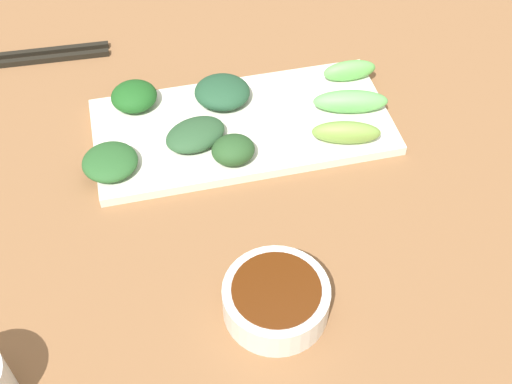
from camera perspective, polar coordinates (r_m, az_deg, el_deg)
tabletop at (r=0.76m, az=-1.55°, el=0.56°), size 2.10×2.10×0.02m
sauce_bowl at (r=0.64m, az=1.46°, el=-9.08°), size 0.10×0.10×0.04m
serving_plate at (r=0.81m, az=-1.15°, el=5.56°), size 0.17×0.35×0.01m
broccoli_leafy_0 at (r=0.82m, az=-2.88°, el=8.46°), size 0.08×0.08×0.03m
broccoli_stalk_1 at (r=0.78m, az=7.65°, el=5.02°), size 0.04×0.08×0.03m
broccoli_stalk_2 at (r=0.82m, az=8.01°, el=7.61°), size 0.05×0.09×0.03m
broccoli_leafy_3 at (r=0.75m, az=-2.10°, el=3.56°), size 0.04×0.05×0.03m
broccoli_leafy_4 at (r=0.78m, az=-5.16°, el=4.88°), size 0.07×0.09×0.02m
broccoli_leafy_5 at (r=0.83m, az=-10.30°, el=7.99°), size 0.06×0.06×0.03m
broccoli_stalk_6 at (r=0.86m, az=7.93°, el=10.16°), size 0.02×0.07×0.03m
broccoli_leafy_7 at (r=0.76m, az=-12.27°, el=2.51°), size 0.08×0.08×0.02m
chopsticks at (r=0.96m, az=-19.27°, el=10.67°), size 0.04×0.23×0.01m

